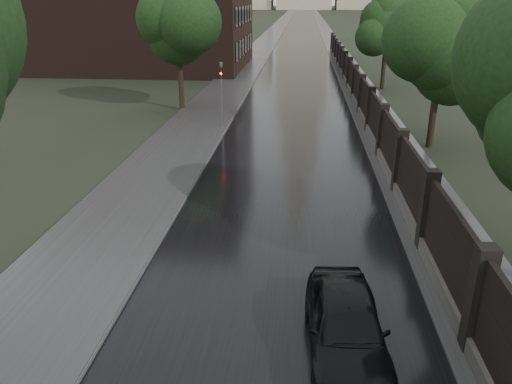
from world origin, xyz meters
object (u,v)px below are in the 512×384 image
(traffic_light, at_px, (222,89))
(car_right_near, at_px, (346,325))
(tree_right_c, at_px, (387,30))
(tree_left_far, at_px, (178,33))
(tree_right_b, at_px, (441,53))

(traffic_light, height_order, car_right_near, traffic_light)
(traffic_light, xyz_separation_m, car_right_near, (5.99, -20.33, -1.66))
(tree_right_c, bearing_deg, traffic_light, -128.18)
(tree_left_far, xyz_separation_m, tree_right_b, (15.50, -8.00, -0.29))
(tree_right_b, bearing_deg, tree_left_far, 152.70)
(tree_right_c, height_order, car_right_near, tree_right_c)
(tree_right_b, bearing_deg, car_right_near, -108.53)
(tree_left_far, xyz_separation_m, traffic_light, (3.70, -5.01, -2.84))
(tree_right_b, distance_m, traffic_light, 12.44)
(traffic_light, bearing_deg, tree_right_c, 51.82)
(tree_left_far, relative_size, tree_right_b, 1.05)
(tree_left_far, height_order, car_right_near, tree_left_far)
(tree_left_far, bearing_deg, tree_right_b, -27.30)
(traffic_light, bearing_deg, car_right_near, -73.58)
(tree_right_b, bearing_deg, tree_right_c, 90.00)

